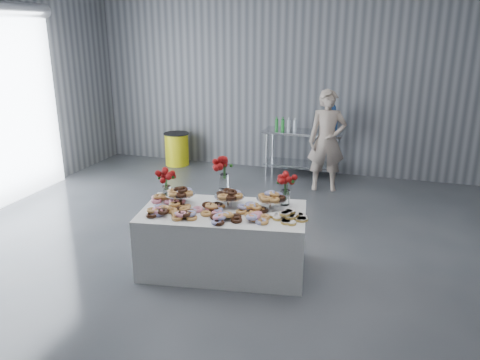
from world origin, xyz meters
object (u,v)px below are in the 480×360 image
(prep_table, at_px, (302,145))
(person, at_px, (327,141))
(water_jug, at_px, (330,120))
(trash_barrel, at_px, (177,149))
(display_table, at_px, (224,240))

(prep_table, bearing_deg, person, -50.30)
(prep_table, distance_m, person, 0.89)
(water_jug, xyz_separation_m, person, (0.04, -0.66, -0.26))
(trash_barrel, bearing_deg, display_table, -58.19)
(display_table, distance_m, water_jug, 4.12)
(water_jug, height_order, trash_barrel, water_jug)
(display_table, bearing_deg, trash_barrel, 121.81)
(person, relative_size, trash_barrel, 2.61)
(trash_barrel, bearing_deg, prep_table, 0.00)
(person, height_order, trash_barrel, person)
(display_table, height_order, water_jug, water_jug)
(display_table, distance_m, trash_barrel, 4.69)
(display_table, xyz_separation_m, person, (0.74, 3.33, 0.52))
(prep_table, xyz_separation_m, water_jug, (0.50, -0.00, 0.53))
(display_table, height_order, person, person)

